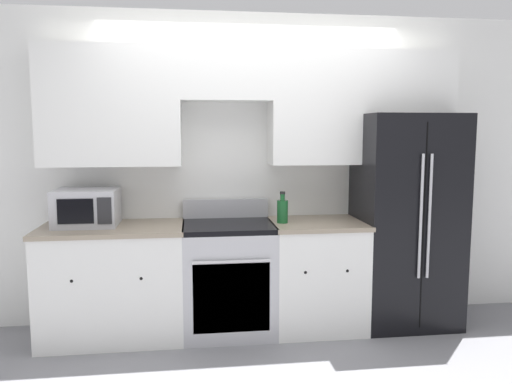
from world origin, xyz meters
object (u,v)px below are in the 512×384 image
oven_range (229,277)px  bottle (282,210)px  refrigerator (404,219)px  microwave (87,207)px

oven_range → bottle: bearing=-2.9°
bottle → oven_range: bearing=177.1°
refrigerator → bottle: 1.07m
oven_range → microwave: (-1.10, 0.07, 0.58)m
oven_range → refrigerator: 1.55m
oven_range → bottle: 0.69m
refrigerator → oven_range: bearing=-178.2°
refrigerator → bottle: (-1.06, -0.07, 0.11)m
microwave → bottle: bearing=-3.4°
oven_range → bottle: (0.44, -0.02, 0.54)m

